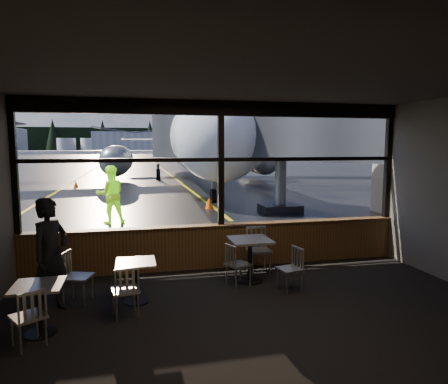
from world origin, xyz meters
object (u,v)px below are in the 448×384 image
object	(u,v)px
airliner	(189,106)
chair_mid_w	(78,278)
cafe_table_near	(250,260)
jet_bridge	(285,150)
chair_near_n	(259,251)
chair_left_s	(28,317)
cafe_table_left	(39,310)
chair_mid_s	(125,291)
cafe_table_mid	(136,282)
chair_near_e	(289,270)
chair_near_w	(238,265)
passenger	(51,256)
cone_nose	(209,203)
ground_crew	(110,194)
cone_wing	(76,184)

from	to	relation	value
airliner	chair_mid_w	size ratio (longest dim) A/B	41.04
chair_mid_w	cafe_table_near	bearing A→B (deg)	115.14
jet_bridge	chair_mid_w	size ratio (longest dim) A/B	12.60
chair_near_n	chair_left_s	bearing A→B (deg)	32.22
chair_mid_w	cafe_table_left	bearing A→B (deg)	-2.34
cafe_table_left	chair_mid_s	bearing A→B (deg)	15.92
cafe_table_mid	chair_near_e	xyz separation A→B (m)	(2.66, -0.10, 0.05)
chair_near_w	passenger	size ratio (longest dim) A/B	0.45
airliner	cone_nose	size ratio (longest dim) A/B	72.25
chair_mid_s	chair_near_w	bearing A→B (deg)	14.45
airliner	ground_crew	size ratio (longest dim) A/B	18.73
airliner	cafe_table_near	size ratio (longest dim) A/B	43.50
cafe_table_left	cone_wing	size ratio (longest dim) A/B	1.65
chair_near_n	cone_nose	xyz separation A→B (m)	(0.62, 8.52, -0.22)
chair_near_e	chair_mid_w	bearing A→B (deg)	73.24
chair_near_n	cafe_table_left	bearing A→B (deg)	28.63
cafe_table_mid	cone_wing	xyz separation A→B (m)	(-3.47, 19.79, -0.13)
cafe_table_near	chair_left_s	xyz separation A→B (m)	(-3.49, -1.77, -0.02)
chair_near_e	ground_crew	size ratio (longest dim) A/B	0.41
cafe_table_near	cone_wing	xyz separation A→B (m)	(-5.60, 19.22, -0.20)
cafe_table_left	chair_near_n	distance (m)	4.19
chair_mid_w	passenger	size ratio (longest dim) A/B	0.49
jet_bridge	passenger	distance (m)	9.91
cafe_table_near	chair_mid_w	size ratio (longest dim) A/B	0.94
cafe_table_near	cone_nose	xyz separation A→B (m)	(0.94, 8.94, -0.17)
cone_wing	airliner	bearing A→B (deg)	24.64
jet_bridge	chair_near_w	bearing A→B (deg)	-117.79
chair_near_w	chair_near_n	distance (m)	0.87
chair_mid_s	ground_crew	world-z (taller)	ground_crew
airliner	cafe_table_near	xyz separation A→B (m)	(-2.07, -22.74, -5.11)
cafe_table_left	passenger	xyz separation A→B (m)	(0.03, 0.77, 0.55)
airliner	chair_near_e	size ratio (longest dim) A/B	45.32
chair_mid_w	chair_near_n	bearing A→B (deg)	121.38
airliner	cafe_table_mid	world-z (taller)	airliner
cafe_table_near	cone_wing	world-z (taller)	cafe_table_near
cone_nose	cafe_table_mid	bearing A→B (deg)	-107.86
cafe_table_mid	chair_left_s	size ratio (longest dim) A/B	0.87
chair_near_w	passenger	bearing A→B (deg)	-101.04
chair_left_s	airliner	bearing A→B (deg)	45.49
cafe_table_mid	chair_mid_w	distance (m)	0.95
jet_bridge	chair_near_w	xyz separation A→B (m)	(-3.54, -6.72, -2.02)
chair_near_e	chair_near_n	xyz separation A→B (m)	(-0.22, 1.09, 0.07)
airliner	chair_mid_w	world-z (taller)	airliner
jet_bridge	cafe_table_left	distance (m)	10.60
chair_near_e	cafe_table_mid	bearing A→B (deg)	75.22
airliner	passenger	xyz separation A→B (m)	(-5.47, -23.41, -4.62)
chair_near_e	cone_nose	size ratio (longest dim) A/B	1.59
cafe_table_near	chair_mid_w	xyz separation A→B (m)	(-3.06, -0.40, 0.02)
airliner	chair_left_s	distance (m)	25.65
chair_near_w	chair_mid_w	bearing A→B (deg)	-105.34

